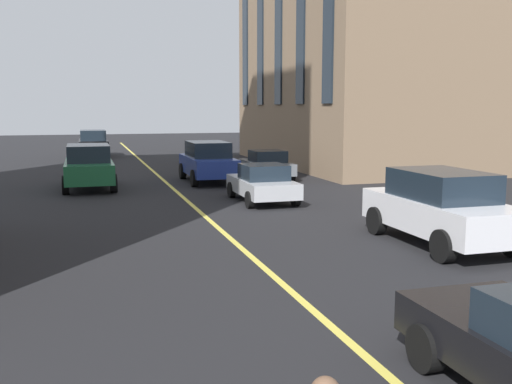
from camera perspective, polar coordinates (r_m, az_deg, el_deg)
name	(u,v)px	position (r m, az deg, el deg)	size (l,w,h in m)	color
lane_centre_line	(195,208)	(20.35, -5.93, -1.54)	(80.00, 0.16, 0.01)	#D8C64C
car_grey_near	(267,165)	(28.47, 1.05, 2.69)	(3.90, 1.89, 1.40)	slate
car_white_far	(441,207)	(15.40, 17.54, -1.39)	(4.70, 2.14, 1.88)	silver
car_blue_oncoming	(208,161)	(27.37, -4.71, 3.00)	(4.70, 2.14, 1.88)	navy
car_green_trailing	(89,166)	(26.02, -15.96, 2.45)	(4.70, 2.14, 1.88)	#1E6038
car_silver_parked_b	(263,183)	(21.46, 0.64, 0.88)	(3.90, 1.89, 1.40)	#B7BABF
car_black_parked_a	(93,143)	(43.15, -15.56, 4.62)	(4.70, 2.14, 1.88)	black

